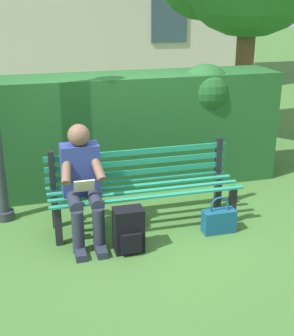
% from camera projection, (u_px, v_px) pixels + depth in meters
% --- Properties ---
extents(ground, '(60.00, 60.00, 0.00)m').
position_uv_depth(ground, '(145.00, 224.00, 5.02)').
color(ground, '#3D6B2D').
extents(park_bench, '(2.02, 0.55, 0.84)m').
position_uv_depth(park_bench, '(142.00, 184.00, 4.95)').
color(park_bench, black).
rests_on(park_bench, ground).
extents(person_seated, '(0.44, 0.73, 1.17)m').
position_uv_depth(person_seated, '(82.00, 181.00, 4.55)').
color(person_seated, navy).
rests_on(person_seated, ground).
extents(hedge_backdrop, '(4.68, 0.80, 1.54)m').
position_uv_depth(hedge_backdrop, '(98.00, 130.00, 5.77)').
color(hedge_backdrop, '#1E5123').
rests_on(hedge_backdrop, ground).
extents(backpack, '(0.28, 0.26, 0.44)m').
position_uv_depth(backpack, '(129.00, 230.00, 4.43)').
color(backpack, black).
rests_on(backpack, ground).
extents(handbag, '(0.34, 0.15, 0.40)m').
position_uv_depth(handbag, '(219.00, 220.00, 4.82)').
color(handbag, navy).
rests_on(handbag, ground).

